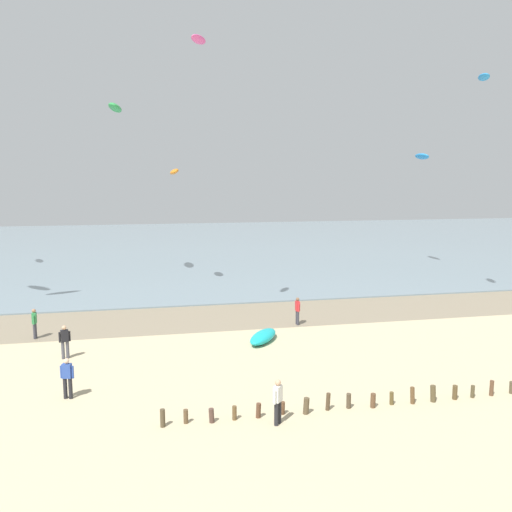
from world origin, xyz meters
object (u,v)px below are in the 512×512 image
object	(u,v)px
person_far_down_beach	(278,400)
grounded_kite	(263,337)
person_right_flank	(65,341)
person_nearest_camera	(34,323)
kite_aloft_0	(484,77)
kite_aloft_1	(422,156)
person_mid_beach	(67,377)
kite_aloft_8	(115,108)
person_by_waterline	(297,310)
kite_aloft_3	(174,172)
kite_aloft_2	(198,40)

from	to	relation	value
person_far_down_beach	grounded_kite	world-z (taller)	person_far_down_beach
person_right_flank	person_nearest_camera	bearing A→B (deg)	119.23
kite_aloft_0	kite_aloft_1	world-z (taller)	kite_aloft_0
person_mid_beach	person_far_down_beach	bearing A→B (deg)	-26.76
person_nearest_camera	grounded_kite	bearing A→B (deg)	-14.39
person_mid_beach	grounded_kite	world-z (taller)	person_mid_beach
kite_aloft_8	kite_aloft_1	bearing A→B (deg)	92.74
person_mid_beach	kite_aloft_1	distance (m)	41.64
person_nearest_camera	person_right_flank	distance (m)	4.47
person_mid_beach	grounded_kite	xyz separation A→B (m)	(9.46, 5.81, -0.63)
kite_aloft_1	person_by_waterline	bearing A→B (deg)	-38.59
person_right_flank	kite_aloft_3	distance (m)	20.19
person_nearest_camera	person_mid_beach	bearing A→B (deg)	-71.52
kite_aloft_8	person_right_flank	bearing A→B (deg)	-4.53
person_mid_beach	grounded_kite	size ratio (longest dim) A/B	0.60
kite_aloft_3	person_by_waterline	bearing A→B (deg)	24.77
person_far_down_beach	kite_aloft_1	xyz separation A→B (m)	(22.33, 30.75, 10.24)
grounded_kite	kite_aloft_2	distance (m)	17.65
person_far_down_beach	kite_aloft_8	world-z (taller)	kite_aloft_8
person_by_waterline	person_far_down_beach	distance (m)	13.47
person_far_down_beach	kite_aloft_3	world-z (taller)	kite_aloft_3
person_right_flank	kite_aloft_3	size ratio (longest dim) A/B	0.74
person_far_down_beach	kite_aloft_8	distance (m)	33.45
person_mid_beach	kite_aloft_2	world-z (taller)	kite_aloft_2
person_nearest_camera	kite_aloft_2	bearing A→B (deg)	9.85
person_by_waterline	grounded_kite	world-z (taller)	person_by_waterline
kite_aloft_2	kite_aloft_1	bearing A→B (deg)	152.36
grounded_kite	person_nearest_camera	bearing A→B (deg)	109.15
person_nearest_camera	person_right_flank	world-z (taller)	same
person_right_flank	kite_aloft_8	bearing A→B (deg)	85.00
person_right_flank	kite_aloft_8	size ratio (longest dim) A/B	0.48
kite_aloft_0	kite_aloft_1	bearing A→B (deg)	6.71
person_right_flank	kite_aloft_8	distance (m)	24.90
grounded_kite	kite_aloft_3	size ratio (longest dim) A/B	1.24
person_far_down_beach	person_by_waterline	bearing A→B (deg)	70.80
person_right_flank	person_far_down_beach	bearing A→B (deg)	-46.26
person_right_flank	kite_aloft_2	distance (m)	18.59
kite_aloft_3	person_mid_beach	bearing A→B (deg)	-15.79
person_far_down_beach	kite_aloft_3	distance (m)	27.63
person_nearest_camera	kite_aloft_0	xyz separation A→B (m)	(28.93, 2.31, 14.82)
person_far_down_beach	grounded_kite	bearing A→B (deg)	80.66
kite_aloft_2	kite_aloft_8	world-z (taller)	kite_aloft_2
person_by_waterline	kite_aloft_3	bearing A→B (deg)	116.30
kite_aloft_0	kite_aloft_8	world-z (taller)	kite_aloft_0
person_nearest_camera	person_far_down_beach	xyz separation A→B (m)	(10.87, -12.98, 0.00)
kite_aloft_0	kite_aloft_8	xyz separation A→B (m)	(-24.95, 14.31, -0.83)
kite_aloft_1	person_far_down_beach	bearing A→B (deg)	-29.78
person_far_down_beach	kite_aloft_3	bearing A→B (deg)	94.84
person_right_flank	kite_aloft_2	xyz separation A→B (m)	(7.46, 5.58, 16.10)
kite_aloft_0	person_right_flank	bearing A→B (deg)	125.22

